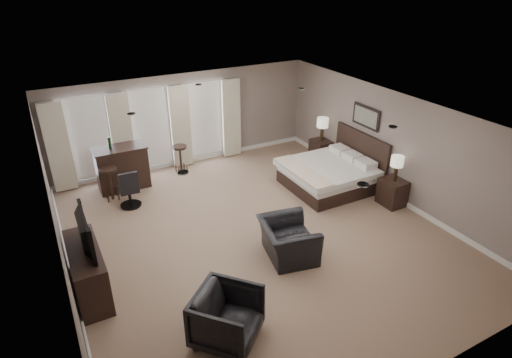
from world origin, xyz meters
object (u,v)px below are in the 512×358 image
dresser (88,271)px  bar_stool_left (111,184)px  bed (327,164)px  lamp_far (322,129)px  armchair_near (288,235)px  bar_stool_right (181,159)px  tv (82,246)px  lamp_near (396,168)px  nightstand_near (392,192)px  nightstand_far (321,151)px  bar_counter (122,168)px  armchair_far (227,315)px  desk_chair (128,188)px

dresser → bar_stool_left: (1.04, 3.26, -0.04)m
bed → bar_stool_left: bearing=158.1°
lamp_far → dresser: 7.45m
armchair_near → bar_stool_right: 4.65m
dresser → bar_stool_left: size_ratio=1.88×
bed → dresser: 6.16m
tv → bar_stool_right: (3.04, 3.87, -0.59)m
bed → dresser: bearing=-168.2°
dresser → lamp_near: bearing=-1.6°
nightstand_near → nightstand_far: 2.90m
nightstand_far → bar_stool_left: bearing=174.6°
nightstand_far → armchair_near: 4.78m
tv → bar_stool_right: tv is taller
bed → nightstand_far: 1.74m
lamp_far → bar_stool_right: bearing=163.2°
nightstand_near → lamp_far: 2.97m
tv → bar_counter: (1.44, 3.75, -0.43)m
nightstand_far → armchair_far: armchair_far is taller
lamp_far → bar_counter: lamp_far is taller
nightstand_near → tv: size_ratio=0.56×
tv → bar_counter: size_ratio=0.89×
nightstand_near → nightstand_far: (0.00, 2.90, -0.01)m
nightstand_near → bar_stool_left: size_ratio=0.77×
bar_stool_right → desk_chair: 2.06m
bed → desk_chair: size_ratio=2.14×
nightstand_near → bar_counter: bar_counter is taller
bar_counter → tv: bearing=-111.1°
lamp_near → bar_counter: (-5.48, 3.94, -0.39)m
lamp_far → bar_stool_right: size_ratio=0.85×
bed → bar_stool_left: bed is taller
lamp_near → tv: lamp_near is taller
nightstand_near → bar_counter: size_ratio=0.50×
lamp_near → tv: 6.92m
desk_chair → nightstand_far: bearing=-178.3°
dresser → nightstand_near: bearing=-1.6°
nightstand_far → tv: size_ratio=0.55×
bed → nightstand_near: size_ratio=3.19×
nightstand_far → bar_counter: bearing=169.2°
bar_stool_left → bed: bearing=-21.9°
bed → lamp_near: bed is taller
bar_stool_right → armchair_far: bearing=-102.8°
bar_counter → bar_stool_left: bar_counter is taller
bed → lamp_near: bearing=-58.5°
lamp_far → armchair_far: lamp_far is taller
armchair_far → dresser: bearing=87.0°
tv → armchair_near: size_ratio=1.02×
lamp_far → armchair_far: bearing=-137.5°
bar_stool_left → desk_chair: 0.64m
lamp_far → nightstand_near: bearing=-90.0°
tv → armchair_far: size_ratio=1.22×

